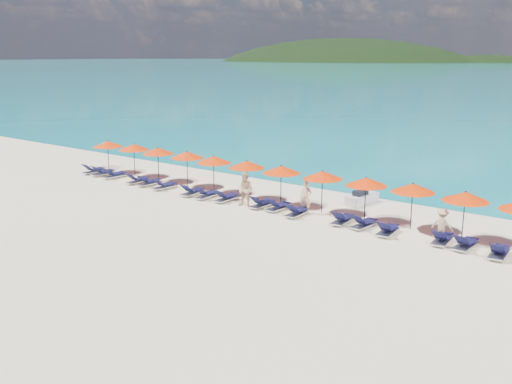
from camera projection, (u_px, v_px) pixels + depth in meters
The scene contains 36 objects.
ground at pixel (218, 228), 27.32m from camera, with size 1400.00×1400.00×0.00m, color beige.
headland_main at pixel (339, 97), 629.72m from camera, with size 374.00×242.00×126.50m.
headland_small at pixel (484, 100), 555.14m from camera, with size 162.00×126.00×85.50m.
jetski at pixel (362, 198), 31.66m from camera, with size 1.07×2.28×0.78m.
beachgoer_a at pixel (306, 197), 29.61m from camera, with size 0.63×0.41×1.72m, color tan.
beachgoer_b at pixel (245, 190), 30.93m from camera, with size 0.92×0.53×1.89m, color tan.
beachgoer_c at pixel (442, 225), 25.30m from camera, with size 0.96×0.45×1.49m, color tan.
umbrella_0 at pixel (108, 144), 39.70m from camera, with size 2.10×2.10×2.28m.
umbrella_1 at pixel (134, 147), 38.42m from camera, with size 2.10×2.10×2.28m.
umbrella_2 at pixel (158, 151), 36.92m from camera, with size 2.10×2.10×2.28m.
umbrella_3 at pixel (187, 155), 35.42m from camera, with size 2.10×2.10×2.28m.
umbrella_4 at pixel (214, 160), 33.82m from camera, with size 2.10×2.10×2.28m.
umbrella_5 at pixel (246, 164), 32.36m from camera, with size 2.10×2.10×2.28m.
umbrella_6 at pixel (281, 170), 30.91m from camera, with size 2.10×2.10×2.28m.
umbrella_7 at pixel (322, 175), 29.51m from camera, with size 2.10×2.10×2.28m.
umbrella_8 at pixel (366, 182), 27.98m from camera, with size 2.10×2.10×2.28m.
umbrella_9 at pixel (413, 188), 26.68m from camera, with size 2.10×2.10×2.28m.
umbrella_10 at pixel (465, 197), 25.05m from camera, with size 2.10×2.10×2.28m.
lounger_0 at pixel (93, 170), 39.73m from camera, with size 0.75×1.74×0.66m.
lounger_1 at pixel (103, 172), 39.02m from camera, with size 0.74×1.74×0.66m.
lounger_2 at pixel (115, 175), 38.26m from camera, with size 0.65×1.71×0.66m.
lounger_3 at pixel (138, 180), 36.67m from camera, with size 0.69×1.72×0.66m.
lounger_4 at pixel (149, 182), 36.05m from camera, with size 0.70×1.73×0.66m.
lounger_5 at pixel (165, 185), 35.11m from camera, with size 0.70×1.73×0.66m.
lounger_6 at pixel (192, 191), 33.60m from camera, with size 0.77×1.75×0.66m.
lounger_7 at pixel (207, 194), 32.91m from camera, with size 0.74×1.74×0.66m.
lounger_8 at pixel (226, 197), 32.20m from camera, with size 0.64×1.71×0.66m.
lounger_9 at pixel (262, 203), 30.90m from camera, with size 0.66×1.72×0.66m.
lounger_10 at pixel (279, 206), 30.32m from camera, with size 0.69×1.73×0.66m.
lounger_11 at pixel (297, 212), 29.27m from camera, with size 0.73×1.74×0.66m.
lounger_12 at pixel (343, 219), 27.95m from camera, with size 0.74×1.74×0.66m.
lounger_13 at pixel (364, 223), 27.28m from camera, with size 0.79×1.75×0.66m.
lounger_14 at pixel (388, 230), 26.26m from camera, with size 0.77×1.75×0.66m.
lounger_15 at pixel (442, 238), 25.02m from camera, with size 0.75×1.74×0.66m.
lounger_16 at pixel (466, 243), 24.35m from camera, with size 0.71×1.73×0.66m.
lounger_17 at pixel (499, 252), 23.35m from camera, with size 0.75×1.74×0.66m.
Camera 1 is at (17.46, -19.55, 8.12)m, focal length 40.00 mm.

